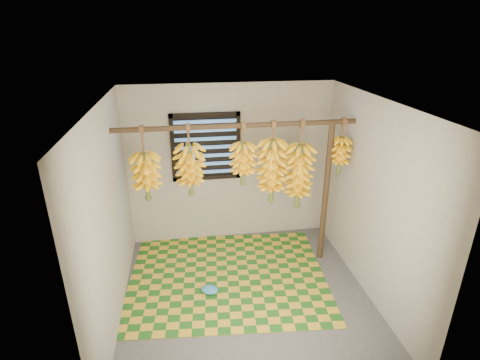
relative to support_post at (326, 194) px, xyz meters
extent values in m
cube|color=#454545|center=(-1.20, -0.70, -1.00)|extent=(3.00, 3.00, 0.01)
cube|color=silver|center=(-1.20, -0.70, 1.40)|extent=(3.00, 3.00, 0.01)
cube|color=gray|center=(-1.20, 0.80, 0.20)|extent=(3.00, 0.01, 2.40)
cube|color=gray|center=(-2.71, -0.70, 0.20)|extent=(0.01, 3.00, 2.40)
cube|color=gray|center=(0.30, -0.70, 0.20)|extent=(0.01, 3.00, 2.40)
cube|color=black|center=(-1.55, 0.78, 0.50)|extent=(1.00, 0.04, 1.00)
cylinder|color=#45331F|center=(-1.20, 0.00, 1.00)|extent=(3.00, 0.06, 0.06)
cylinder|color=#45331F|center=(0.00, 0.00, 0.00)|extent=(0.08, 0.08, 2.00)
cube|color=#1F5B1A|center=(-1.39, -0.25, -0.99)|extent=(2.75, 2.28, 0.01)
ellipsoid|color=#3284BC|center=(-1.65, -0.56, -0.94)|extent=(0.27, 0.24, 0.09)
cylinder|color=brown|center=(-2.34, 0.00, 0.86)|extent=(0.02, 0.02, 0.35)
cylinder|color=#4C5923|center=(-2.34, 0.00, 0.43)|extent=(0.06, 0.06, 0.57)
cylinder|color=brown|center=(-1.80, 0.00, 0.90)|extent=(0.02, 0.02, 0.26)
cylinder|color=#4C5923|center=(-1.80, 0.00, 0.48)|extent=(0.06, 0.06, 0.63)
cylinder|color=brown|center=(-1.14, 0.00, 0.89)|extent=(0.02, 0.02, 0.27)
cylinder|color=#4C5923|center=(-1.14, 0.00, 0.53)|extent=(0.06, 0.06, 0.51)
cylinder|color=brown|center=(-0.76, 0.00, 0.90)|extent=(0.02, 0.02, 0.25)
cylinder|color=#4C5923|center=(-0.76, 0.00, 0.40)|extent=(0.06, 0.06, 0.81)
cylinder|color=brown|center=(-0.40, 0.00, 0.86)|extent=(0.02, 0.02, 0.34)
cylinder|color=#4C5923|center=(-0.40, 0.00, 0.31)|extent=(0.07, 0.07, 0.83)
cylinder|color=brown|center=(0.15, 0.00, 0.90)|extent=(0.02, 0.02, 0.26)
cylinder|color=#4C5923|center=(0.15, 0.00, 0.57)|extent=(0.05, 0.05, 0.47)
camera|label=1|loc=(-1.86, -4.37, 2.14)|focal=28.00mm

